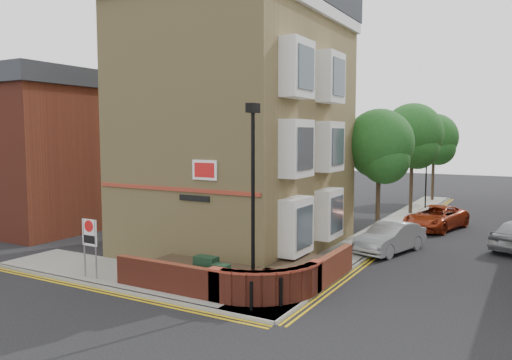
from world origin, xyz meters
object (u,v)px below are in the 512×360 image
Objects in this scene: lamppost at (253,201)px; utility_cabinet_large at (206,274)px; zone_sign at (90,237)px; silver_car_near at (390,238)px.

lamppost reaches higher than utility_cabinet_large.
zone_sign is 13.20m from silver_car_near.
lamppost is at bearing 6.07° from zone_sign.
utility_cabinet_large is (-1.90, 0.10, -2.62)m from lamppost.
silver_car_near is at bearing 66.95° from utility_cabinet_large.
utility_cabinet_large is 0.55× the size of zone_sign.
silver_car_near is (3.90, 9.17, -0.02)m from utility_cabinet_large.
zone_sign is at bearing -115.18° from silver_car_near.
utility_cabinet_large is 4.86m from zone_sign.
utility_cabinet_large is at bearing 9.69° from zone_sign.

